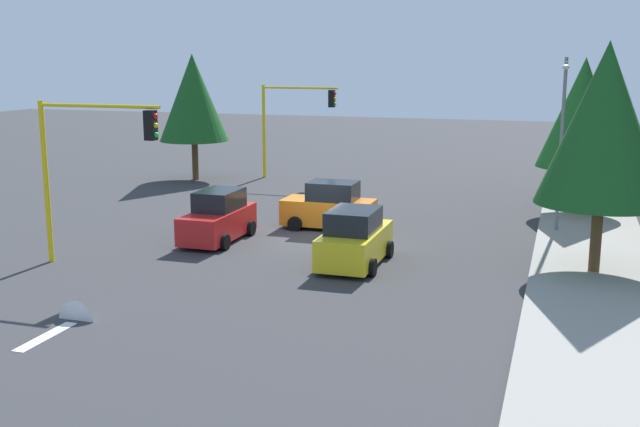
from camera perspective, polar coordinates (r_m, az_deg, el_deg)
ground_plane at (r=30.33m, az=-0.78°, el=-1.87°), size 120.00×120.00×0.00m
sidewalk_kerb at (r=33.71m, az=19.25°, el=-1.02°), size 80.00×4.00×0.15m
lane_arrow_near at (r=21.77m, az=-18.34°, el=-7.92°), size 2.40×1.10×1.10m
traffic_signal_far_right at (r=44.70m, az=-1.97°, el=7.45°), size 0.36×4.59×5.40m
traffic_signal_near_right at (r=26.82m, az=-16.64°, el=4.48°), size 0.36×4.59×5.59m
street_lamp_curbside at (r=31.69m, az=17.46°, el=6.16°), size 2.15×0.28×7.00m
tree_roadside_mid at (r=36.05m, az=18.84°, el=7.04°), size 3.84×3.84×7.00m
tree_opposite_side at (r=44.93m, az=-9.35°, el=8.43°), size 3.93×3.93×7.17m
tree_roadside_near at (r=26.07m, az=20.26°, el=6.22°), size 4.12×4.12×7.53m
car_red at (r=30.05m, az=-7.53°, el=-0.34°), size 3.98×1.93×1.98m
car_yellow at (r=26.38m, az=2.57°, el=-1.92°), size 4.05×2.07×1.98m
car_orange at (r=31.94m, az=0.72°, el=0.47°), size 1.99×3.77×1.98m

